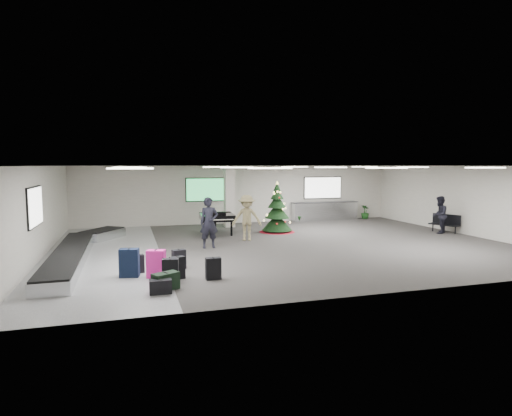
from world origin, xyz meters
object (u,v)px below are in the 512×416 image
object	(u,v)px
baggage_carousel	(78,251)
traveler_b	(247,218)
christmas_tree	(277,215)
traveler_a	(209,223)
service_counter	(325,211)
potted_plant_right	(365,212)
traveler_bench	(440,215)
bench	(446,222)
grand_piano	(217,217)
potted_plant_left	(299,215)
pink_suitcase	(156,264)

from	to	relation	value
baggage_carousel	traveler_b	xyz separation A→B (m)	(6.63, 1.50, 0.77)
christmas_tree	traveler_a	size ratio (longest dim) A/B	1.25
traveler_b	service_counter	bearing A→B (deg)	55.99
potted_plant_right	traveler_b	bearing A→B (deg)	-150.04
service_counter	traveler_bench	xyz separation A→B (m)	(3.04, -6.05, 0.34)
bench	traveler_bench	bearing A→B (deg)	169.93
christmas_tree	potted_plant_right	size ratio (longest dim) A/B	2.96
grand_piano	traveler_bench	distance (m)	10.53
traveler_bench	potted_plant_left	xyz separation A→B (m)	(-4.74, 5.90, -0.52)
service_counter	christmas_tree	xyz separation A→B (m)	(-4.20, -3.42, 0.30)
baggage_carousel	traveler_bench	bearing A→B (deg)	2.46
baggage_carousel	christmas_tree	distance (m)	9.28
traveler_b	traveler_bench	size ratio (longest dim) A/B	1.11
baggage_carousel	grand_piano	size ratio (longest dim) A/B	4.67
service_counter	grand_piano	size ratio (longest dim) A/B	1.95
potted_plant_left	potted_plant_right	distance (m)	4.31
service_counter	traveler_a	distance (m)	10.35
service_counter	traveler_a	xyz separation A→B (m)	(-8.08, -6.45, 0.45)
bench	traveler_b	xyz separation A→B (m)	(-9.71, 0.72, 0.48)
grand_piano	traveler_b	xyz separation A→B (m)	(0.90, -2.01, 0.18)
grand_piano	traveler_b	bearing A→B (deg)	-60.85
service_counter	traveler_b	world-z (taller)	traveler_b
pink_suitcase	grand_piano	size ratio (longest dim) A/B	0.40
service_counter	baggage_carousel	bearing A→B (deg)	-152.33
grand_piano	potted_plant_right	world-z (taller)	grand_piano
grand_piano	traveler_a	size ratio (longest dim) A/B	1.04
potted_plant_left	traveler_b	bearing A→B (deg)	-131.57
christmas_tree	pink_suitcase	bearing A→B (deg)	-131.38
baggage_carousel	traveler_bench	size ratio (longest dim) A/B	5.48
pink_suitcase	traveler_bench	size ratio (longest dim) A/B	0.47
traveler_b	potted_plant_right	bearing A→B (deg)	45.83
potted_plant_right	traveler_a	bearing A→B (deg)	-149.48
traveler_a	potted_plant_left	size ratio (longest dim) A/B	2.73
christmas_tree	traveler_a	xyz separation A→B (m)	(-3.88, -3.02, 0.15)
traveler_bench	potted_plant_left	world-z (taller)	traveler_bench
pink_suitcase	potted_plant_left	distance (m)	13.44
pink_suitcase	bench	size ratio (longest dim) A/B	0.57
grand_piano	potted_plant_left	xyz separation A→B (m)	(5.41, 3.08, -0.43)
christmas_tree	traveler_a	bearing A→B (deg)	-142.08
baggage_carousel	pink_suitcase	size ratio (longest dim) A/B	11.74
traveler_a	traveler_bench	bearing A→B (deg)	1.97
pink_suitcase	bench	bearing A→B (deg)	36.88
grand_piano	traveler_b	distance (m)	2.21
traveler_b	grand_piano	bearing A→B (deg)	130.00
baggage_carousel	grand_piano	xyz separation A→B (m)	(5.73, 3.50, 0.58)
baggage_carousel	traveler_b	bearing A→B (deg)	12.74
pink_suitcase	traveler_a	distance (m)	4.62
bench	traveler_bench	size ratio (longest dim) A/B	0.83
bench	traveler_bench	distance (m)	0.61
potted_plant_left	service_counter	bearing A→B (deg)	5.03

